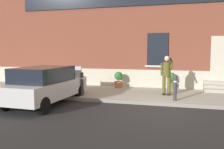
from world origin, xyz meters
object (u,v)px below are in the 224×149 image
(hatchback_car_silver, at_px, (45,85))
(planter_charcoal, at_px, (72,77))
(bollard_far_left, at_px, (82,83))
(person_on_phone, at_px, (167,73))
(planter_terracotta, at_px, (119,79))
(bollard_near_person, at_px, (175,87))
(planter_olive, at_px, (171,80))

(hatchback_car_silver, relative_size, planter_charcoal, 4.80)
(bollard_far_left, distance_m, person_on_phone, 3.77)
(person_on_phone, xyz_separation_m, planter_terracotta, (-2.59, 1.59, -0.55))
(hatchback_car_silver, distance_m, person_on_phone, 5.21)
(bollard_near_person, bearing_deg, person_on_phone, 110.00)
(planter_terracotta, bearing_deg, planter_olive, 4.30)
(hatchback_car_silver, height_order, planter_charcoal, hatchback_car_silver)
(hatchback_car_silver, relative_size, planter_olive, 4.80)
(hatchback_car_silver, xyz_separation_m, planter_charcoal, (-0.78, 4.20, -0.18))
(bollard_near_person, height_order, person_on_phone, person_on_phone)
(planter_terracotta, xyz_separation_m, planter_olive, (2.74, 0.21, 0.00))
(bollard_far_left, bearing_deg, person_on_phone, 17.08)
(hatchback_car_silver, xyz_separation_m, person_on_phone, (4.55, 2.50, 0.36))
(bollard_far_left, relative_size, planter_olive, 1.22)
(person_on_phone, bearing_deg, bollard_far_left, -162.21)
(planter_olive, bearing_deg, bollard_near_person, -85.08)
(person_on_phone, bearing_deg, planter_terracotta, 149.20)
(bollard_far_left, xyz_separation_m, planter_olive, (3.73, 2.90, -0.11))
(person_on_phone, relative_size, planter_charcoal, 2.04)
(bollard_near_person, bearing_deg, planter_terracotta, 138.05)
(planter_terracotta, bearing_deg, bollard_near_person, -41.95)
(hatchback_car_silver, distance_m, planter_charcoal, 4.28)
(bollard_near_person, distance_m, planter_charcoal, 6.38)
(hatchback_car_silver, bearing_deg, bollard_near_person, 15.80)
(planter_olive, bearing_deg, bollard_far_left, -142.18)
(bollard_near_person, xyz_separation_m, person_on_phone, (-0.40, 1.10, 0.44))
(planter_olive, bearing_deg, planter_charcoal, -179.04)
(planter_terracotta, distance_m, planter_olive, 2.75)
(hatchback_car_silver, xyz_separation_m, planter_olive, (4.70, 4.30, -0.18))
(hatchback_car_silver, bearing_deg, planter_olive, 42.42)
(planter_charcoal, relative_size, planter_olive, 1.00)
(person_on_phone, bearing_deg, planter_charcoal, 163.00)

